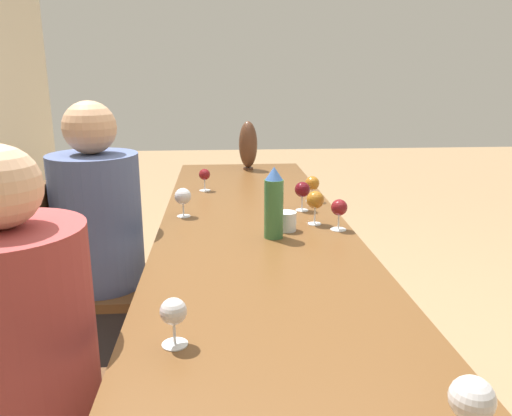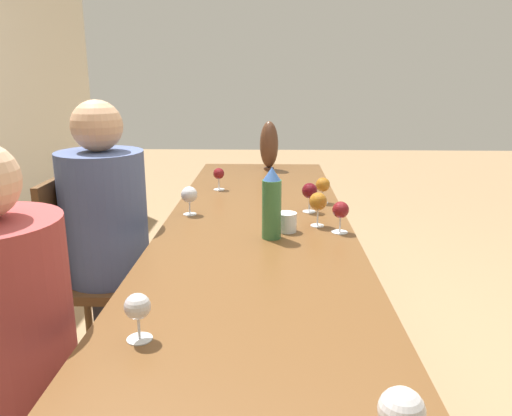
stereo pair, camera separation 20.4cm
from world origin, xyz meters
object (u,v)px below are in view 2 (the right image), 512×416
(wine_glass_1, at_px, (189,195))
(wine_glass_5, at_px, (323,185))
(water_tumbler, at_px, (287,222))
(chair_far, at_px, (93,270))
(vase, at_px, (269,145))
(wine_glass_0, at_px, (219,174))
(wine_glass_6, at_px, (318,202))
(person_near, at_px, (9,348))
(wine_glass_7, at_px, (341,211))
(wine_glass_2, at_px, (138,308))
(person_far, at_px, (109,235))
(wine_glass_3, at_px, (401,412))
(water_bottle, at_px, (272,204))
(wine_glass_4, at_px, (310,191))

(wine_glass_1, relative_size, wine_glass_5, 1.02)
(water_tumbler, distance_m, chair_far, 0.90)
(vase, height_order, wine_glass_0, vase)
(wine_glass_0, xyz_separation_m, wine_glass_6, (-0.67, -0.49, 0.02))
(chair_far, xyz_separation_m, person_near, (-0.88, -0.09, 0.14))
(water_tumbler, relative_size, wine_glass_0, 0.68)
(wine_glass_7, bearing_deg, wine_glass_0, 37.30)
(wine_glass_5, bearing_deg, wine_glass_2, 156.62)
(wine_glass_2, height_order, wine_glass_5, wine_glass_5)
(wine_glass_0, bearing_deg, wine_glass_7, -142.70)
(person_far, bearing_deg, wine_glass_0, -32.47)
(wine_glass_1, height_order, wine_glass_3, wine_glass_3)
(wine_glass_1, xyz_separation_m, wine_glass_6, (-0.16, -0.58, 0.01))
(wine_glass_3, bearing_deg, wine_glass_1, 21.51)
(water_bottle, xyz_separation_m, wine_glass_3, (-1.18, -0.21, -0.04))
(wine_glass_1, xyz_separation_m, chair_far, (-0.15, 0.42, -0.31))
(wine_glass_6, height_order, person_far, person_far)
(vase, xyz_separation_m, person_near, (-2.14, 0.70, -0.25))
(wine_glass_7, distance_m, person_far, 1.01)
(chair_far, bearing_deg, wine_glass_1, -70.13)
(vase, distance_m, person_near, 2.27)
(wine_glass_4, distance_m, person_near, 1.42)
(wine_glass_1, height_order, chair_far, chair_far)
(wine_glass_1, bearing_deg, wine_glass_2, -177.36)
(wine_glass_2, distance_m, person_near, 0.43)
(wine_glass_3, relative_size, wine_glass_7, 1.06)
(water_tumbler, height_order, person_far, person_far)
(wine_glass_2, distance_m, person_far, 1.05)
(wine_glass_0, bearing_deg, wine_glass_2, 178.85)
(water_tumbler, bearing_deg, person_far, 83.53)
(wine_glass_4, bearing_deg, person_far, 103.38)
(water_bottle, relative_size, wine_glass_3, 2.07)
(water_tumbler, xyz_separation_m, wine_glass_6, (0.08, -0.13, 0.07))
(water_bottle, xyz_separation_m, person_far, (0.18, 0.71, -0.19))
(water_tumbler, distance_m, wine_glass_2, 0.96)
(water_tumbler, relative_size, wine_glass_1, 0.63)
(wine_glass_6, bearing_deg, chair_far, 89.41)
(wine_glass_0, bearing_deg, wine_glass_4, -133.39)
(wine_glass_0, bearing_deg, wine_glass_6, -143.69)
(person_far, bearing_deg, wine_glass_3, -145.54)
(wine_glass_7, distance_m, person_near, 1.28)
(wine_glass_1, relative_size, wine_glass_2, 1.09)
(wine_glass_7, xyz_separation_m, person_near, (-0.78, 0.99, -0.18))
(vase, bearing_deg, person_far, 151.10)
(wine_glass_5, xyz_separation_m, wine_glass_6, (-0.39, 0.06, 0.02))
(wine_glass_4, height_order, person_near, person_near)
(wine_glass_2, bearing_deg, vase, -7.92)
(wine_glass_3, bearing_deg, wine_glass_2, 54.67)
(water_tumbler, height_order, wine_glass_7, wine_glass_7)
(wine_glass_0, height_order, chair_far, chair_far)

